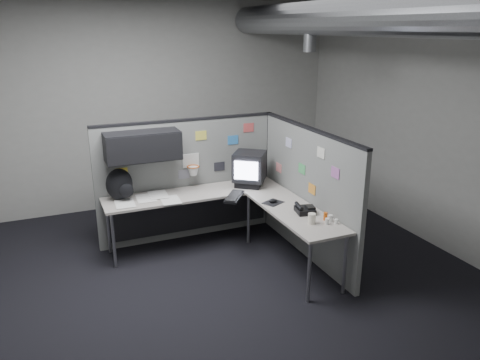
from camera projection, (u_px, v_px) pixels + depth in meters
name	position (u px, v px, depth m)	size (l,w,h in m)	color
room	(278.00, 92.00, 4.94)	(5.62, 5.62, 3.22)	black
partition_back	(177.00, 169.00, 6.06)	(2.44, 0.42, 1.63)	slate
partition_right	(307.00, 192.00, 5.73)	(0.07, 2.23, 1.63)	slate
desk	(220.00, 206.00, 5.86)	(2.31, 2.11, 0.73)	#ABA39A
monitor	(249.00, 168.00, 6.20)	(0.55, 0.55, 0.45)	black
keyboard	(234.00, 197.00, 5.79)	(0.39, 0.45, 0.04)	black
mouse	(273.00, 202.00, 5.63)	(0.28, 0.26, 0.05)	black
phone	(305.00, 210.00, 5.32)	(0.24, 0.25, 0.10)	black
bottles	(329.00, 219.00, 5.07)	(0.14, 0.18, 0.09)	silver
cup	(312.00, 219.00, 5.02)	(0.08, 0.08, 0.12)	silver
papers	(150.00, 199.00, 5.74)	(0.78, 0.55, 0.01)	white
backpack	(120.00, 185.00, 5.68)	(0.35, 0.31, 0.39)	black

